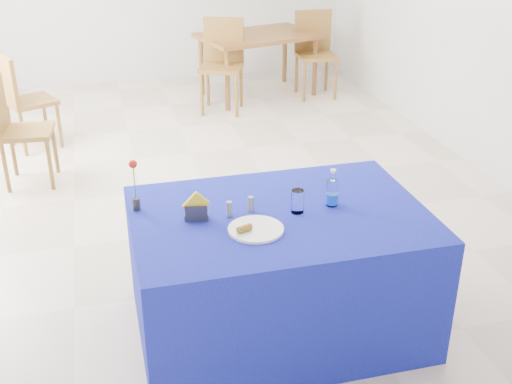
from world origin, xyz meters
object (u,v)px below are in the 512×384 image
oak_table (258,40)px  chair_bg_left (222,58)px  plate (256,229)px  chair_win_a (15,124)px  water_bottle (332,193)px  chair_bg_right (315,47)px  chair_win_b (21,95)px  blue_table (279,272)px

oak_table → chair_bg_left: size_ratio=1.50×
plate → chair_win_a: bearing=117.9°
water_bottle → chair_bg_right: bearing=71.9°
chair_win_a → chair_win_b: (-0.01, 0.84, -0.00)m
plate → chair_win_a: chair_win_a is taller
water_bottle → chair_bg_right: size_ratio=0.21×
plate → water_bottle: water_bottle is taller
chair_bg_left → plate: bearing=-78.9°
water_bottle → blue_table: bearing=-176.6°
water_bottle → chair_win_b: (-1.90, 3.33, -0.29)m
oak_table → chair_win_b: chair_win_b is taller
blue_table → water_bottle: 0.54m
chair_bg_left → chair_win_b: chair_bg_left is taller
water_bottle → chair_win_b: water_bottle is taller
chair_bg_right → chair_win_a: size_ratio=1.07×
oak_table → blue_table: bearing=-103.2°
plate → oak_table: 4.84m
blue_table → chair_win_a: 2.98m
chair_bg_left → chair_win_a: chair_bg_left is taller
blue_table → chair_bg_left: bearing=82.6°
plate → water_bottle: size_ratio=1.35×
chair_bg_right → oak_table: bearing=172.9°
chair_bg_left → oak_table: bearing=58.9°
oak_table → chair_bg_right: (0.68, -0.13, -0.10)m
plate → chair_win_b: size_ratio=0.31×
blue_table → oak_table: (1.06, 4.52, 0.30)m
chair_bg_right → chair_win_b: (-3.33, -1.04, -0.04)m
water_bottle → oak_table: bearing=80.5°
plate → oak_table: bearing=75.2°
oak_table → chair_bg_right: size_ratio=1.53×
blue_table → chair_win_a: size_ratio=1.69×
water_bottle → oak_table: water_bottle is taller
water_bottle → chair_win_a: bearing=127.3°
chair_bg_left → chair_win_a: size_ratio=1.09×
chair_bg_left → chair_win_a: 2.65m
chair_bg_left → chair_bg_right: bearing=33.9°
plate → chair_bg_right: (1.91, 4.55, -0.19)m
chair_win_b → oak_table: bearing=-90.4°
chair_bg_right → water_bottle: bearing=-104.4°
blue_table → chair_bg_left: chair_bg_left is taller
oak_table → chair_win_a: chair_win_a is taller
blue_table → chair_bg_right: bearing=68.4°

